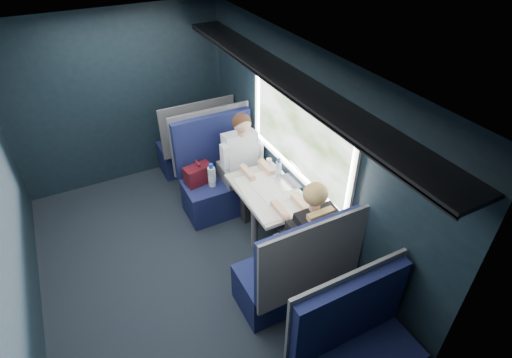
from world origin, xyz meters
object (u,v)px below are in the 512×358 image
woman (308,231)px  seat_bay_far (293,274)px  laptop (291,177)px  bottle_small (279,169)px  seat_bay_near (220,178)px  cup (269,162)px  seat_row_front (196,145)px  seat_row_back (355,356)px  table (267,197)px  man (244,160)px

woman → seat_bay_far: bearing=-146.2°
laptop → bottle_small: bearing=112.0°
seat_bay_near → cup: (0.46, -0.43, 0.36)m
woman → laptop: woman is taller
seat_bay_near → seat_row_front: seat_bay_near is taller
seat_row_front → seat_row_back: 3.59m
table → seat_bay_far: (-0.18, -0.87, -0.25)m
man → woman: same height
seat_row_front → seat_row_back: bearing=-90.0°
man → cup: (0.20, -0.26, 0.06)m
seat_row_front → cup: size_ratio=14.06×
bottle_small → woman: bearing=-101.6°
table → cup: cup is taller
seat_bay_near → seat_row_front: (0.01, 0.92, -0.01)m
seat_bay_far → seat_row_front: seat_bay_far is taller
seat_row_front → cup: seat_row_front is taller
seat_row_back → man: size_ratio=0.88×
seat_row_back → woman: bearing=77.1°
laptop → seat_row_front: bearing=105.8°
laptop → man: bearing=110.6°
seat_bay_far → laptop: size_ratio=3.94×
seat_bay_near → bottle_small: size_ratio=5.50×
table → laptop: 0.35m
laptop → seat_bay_far: bearing=-118.9°
table → cup: bearing=58.7°
cup → bottle_small: bearing=-93.2°
woman → bottle_small: size_ratio=5.77×
man → bottle_small: (0.19, -0.51, 0.12)m
seat_bay_far → laptop: bearing=61.1°
table → woman: 0.71m
seat_bay_far → laptop: 1.11m
seat_bay_near → seat_bay_far: 1.75m
table → bottle_small: bottle_small is taller
table → bottle_small: size_ratio=4.36×
woman → seat_row_front: bearing=95.7°
seat_row_back → bottle_small: 2.08m
table → bottle_small: bearing=37.4°
seat_row_back → seat_row_front: bearing=90.0°
seat_bay_near → seat_bay_far: size_ratio=1.00×
man → bottle_small: size_ratio=5.77×
man → seat_bay_far: bearing=-99.0°
seat_bay_near → seat_bay_far: (0.01, -1.75, -0.01)m
seat_bay_far → seat_row_back: size_ratio=1.09×
seat_bay_far → laptop: (0.50, 0.91, 0.39)m
woman → laptop: bearing=71.3°
woman → laptop: 0.79m
cup → woman: bearing=-99.9°
seat_bay_far → man: bearing=81.0°
seat_bay_near → laptop: bearing=-58.6°
seat_row_front → man: (0.25, -1.10, 0.31)m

